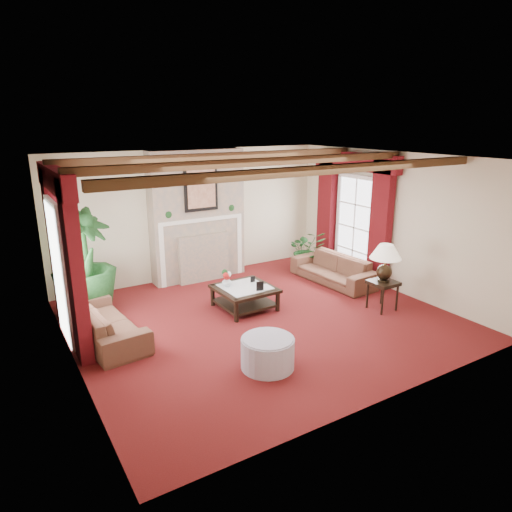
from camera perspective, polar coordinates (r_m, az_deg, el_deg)
floor at (r=7.84m, az=0.78°, el=-7.91°), size 6.00×6.00×0.00m
ceiling at (r=7.16m, az=0.87°, el=12.16°), size 6.00×6.00×0.00m
back_wall at (r=9.77m, az=-7.82°, el=5.20°), size 6.00×0.02×2.70m
left_wall at (r=6.39m, az=-22.65°, el=-2.07°), size 0.02×5.50×2.70m
right_wall at (r=9.29m, az=16.74°, el=4.07°), size 0.02×5.50×2.70m
ceiling_beams at (r=7.16m, az=0.86°, el=11.68°), size 6.00×3.00×0.12m
fireplace at (r=9.41m, az=-7.64°, el=13.08°), size 2.00×0.52×2.70m
french_door_left at (r=7.18m, az=-24.42°, el=6.12°), size 0.10×1.10×2.16m
french_door_right at (r=9.83m, az=12.66°, el=9.64°), size 0.10×1.10×2.16m
curtains_left at (r=7.14m, az=-23.94°, el=9.54°), size 0.20×2.40×2.55m
curtains_right at (r=9.72m, az=12.34°, el=12.07°), size 0.20×2.40×2.55m
sofa_left at (r=7.42m, az=-18.39°, el=-7.15°), size 2.02×0.92×0.75m
sofa_right at (r=9.61m, az=9.64°, el=-1.10°), size 1.97×0.81×0.74m
potted_palm at (r=8.48m, az=-20.51°, el=-3.20°), size 2.97×2.98×1.07m
small_plant at (r=10.37m, az=6.35°, el=0.26°), size 1.47×1.49×0.71m
coffee_table at (r=8.22m, az=-1.43°, el=-5.23°), size 1.00×1.00×0.40m
side_table at (r=8.46m, az=15.50°, el=-4.74°), size 0.55×0.55×0.53m
ottoman at (r=6.35m, az=1.47°, el=-12.04°), size 0.73×0.73×0.43m
table_lamp at (r=8.26m, az=15.82°, el=-0.78°), size 0.55×0.55×0.69m
flower_vase at (r=8.17m, az=-3.66°, el=-3.22°), size 0.25×0.26×0.18m
book at (r=8.00m, az=0.58°, el=-3.22°), size 0.21×0.03×0.28m
photo_frame_a at (r=7.94m, az=0.50°, el=-3.80°), size 0.13×0.05×0.18m
photo_frame_b at (r=8.36m, az=-0.41°, el=-2.95°), size 0.09×0.02×0.12m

